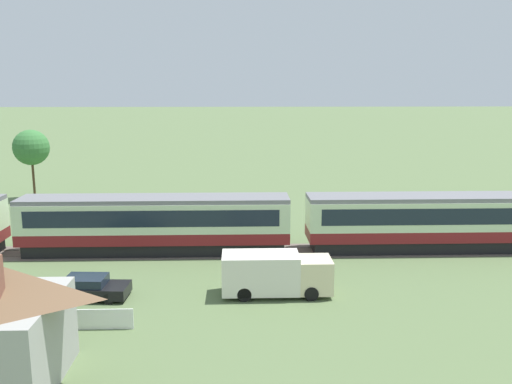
{
  "coord_description": "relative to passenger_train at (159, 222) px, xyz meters",
  "views": [
    {
      "loc": [
        -7.54,
        -38.03,
        11.68
      ],
      "look_at": [
        -6.18,
        4.55,
        3.44
      ],
      "focal_mm": 38.0,
      "sensor_mm": 36.0,
      "label": 1
    }
  ],
  "objects": [
    {
      "name": "railway_track",
      "position": [
        1.87,
        0.0,
        -2.25
      ],
      "size": [
        173.07,
        3.6,
        0.04
      ],
      "color": "#665B51",
      "rests_on": "ground_plane"
    },
    {
      "name": "passenger_train",
      "position": [
        0.0,
        0.0,
        0.0
      ],
      "size": [
        101.05,
        3.16,
        4.07
      ],
      "color": "maroon",
      "rests_on": "ground_plane"
    },
    {
      "name": "delivery_truck_cream",
      "position": [
        7.73,
        -8.36,
        -1.0
      ],
      "size": [
        6.25,
        2.2,
        2.42
      ],
      "color": "beige",
      "rests_on": "ground_plane"
    },
    {
      "name": "parked_car_black",
      "position": [
        -2.82,
        -8.55,
        -1.66
      ],
      "size": [
        4.56,
        2.16,
        1.26
      ],
      "rotation": [
        0.0,
        0.0,
        -0.06
      ],
      "color": "black",
      "rests_on": "ground_plane"
    },
    {
      "name": "yard_tree_0",
      "position": [
        -15.99,
        19.4,
        3.24
      ],
      "size": [
        3.71,
        3.71,
        7.38
      ],
      "color": "#4C3823",
      "rests_on": "ground_plane"
    },
    {
      "name": "ground_plane",
      "position": [
        13.26,
        0.33,
        -2.26
      ],
      "size": [
        600.0,
        600.0,
        0.0
      ],
      "primitive_type": "plane",
      "color": "#566B42"
    }
  ]
}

